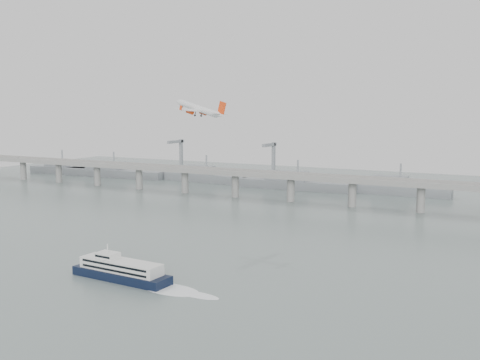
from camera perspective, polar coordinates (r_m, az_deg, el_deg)
The scene contains 5 objects.
ground at distance 262.04m, azimuth -5.64°, elevation -9.23°, with size 900.00×900.00×0.00m, color slate.
bridge at distance 436.50m, azimuth 8.70°, elevation -0.19°, with size 800.00×22.00×23.90m.
distant_fleet at distance 562.35m, azimuth -4.15°, elevation 0.40°, with size 453.00×60.90×40.00m.
ferry at distance 253.49m, azimuth -11.98°, elevation -8.98°, with size 79.25×16.13×14.94m.
airliner at distance 319.74m, azimuth -4.15°, elevation 7.20°, with size 38.36×35.02×12.27m.
Camera 1 is at (138.00, -209.72, 75.07)m, focal length 42.00 mm.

